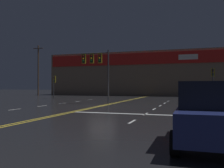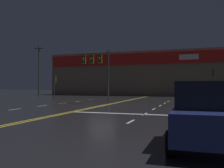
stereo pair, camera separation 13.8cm
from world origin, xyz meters
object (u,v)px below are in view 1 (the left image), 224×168
at_px(parked_car, 209,113).
at_px(traffic_signal_median, 96,62).
at_px(traffic_signal_corner_northwest, 54,82).
at_px(traffic_signal_corner_northeast, 213,77).

bearing_deg(parked_car, traffic_signal_median, 122.48).
height_order(traffic_signal_median, traffic_signal_corner_northwest, traffic_signal_median).
distance_m(traffic_signal_corner_northeast, parked_car, 24.59).
bearing_deg(traffic_signal_corner_northwest, traffic_signal_median, -39.85).
bearing_deg(parked_car, traffic_signal_corner_northeast, 85.89).
height_order(traffic_signal_corner_northwest, parked_car, traffic_signal_corner_northwest).
relative_size(traffic_signal_corner_northwest, traffic_signal_corner_northeast, 0.84).
xyz_separation_m(traffic_signal_median, parked_car, (9.92, -15.58, -3.26)).
bearing_deg(traffic_signal_corner_northeast, traffic_signal_median, -142.77).
bearing_deg(traffic_signal_corner_northeast, traffic_signal_corner_northwest, -178.25).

